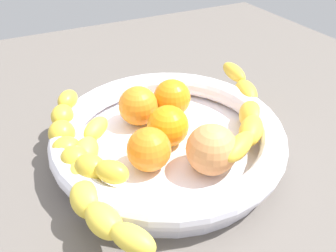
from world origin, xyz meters
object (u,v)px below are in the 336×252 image
orange_front (149,149)px  orange_rear (172,98)px  peach_blush (212,149)px  banana_draped_left (93,182)px  fruit_bowl (168,136)px  banana_draped_right (246,110)px  orange_mid_left (167,125)px  banana_arching_top (73,143)px  orange_mid_right (138,106)px

orange_front → orange_rear: bearing=-130.3°
orange_front → orange_rear: orange_rear is taller
peach_blush → banana_draped_left: bearing=-7.4°
fruit_bowl → banana_draped_left: banana_draped_left is taller
banana_draped_right → banana_draped_left: bearing=9.3°
banana_draped_left → orange_front: size_ratio=4.20×
orange_mid_left → banana_arching_top: bearing=-7.5°
banana_draped_left → orange_mid_left: bearing=-154.9°
fruit_bowl → banana_arching_top: size_ratio=1.46×
banana_draped_right → orange_mid_left: orange_mid_left is taller
banana_draped_right → orange_mid_right: size_ratio=3.82×
banana_draped_right → orange_front: (17.27, 2.02, 0.01)cm
fruit_bowl → orange_mid_left: bearing=-83.4°
banana_draped_left → orange_rear: size_ratio=4.11×
fruit_bowl → banana_arching_top: 13.40cm
banana_draped_left → orange_mid_right: size_ratio=4.03×
fruit_bowl → peach_blush: bearing=107.9°
orange_rear → peach_blush: peach_blush is taller
banana_arching_top → banana_draped_right: bearing=172.3°
banana_arching_top → peach_blush: (-15.54, 9.60, 0.17)cm
banana_draped_left → banana_arching_top: (0.41, -7.63, 0.58)cm
banana_draped_right → orange_mid_right: (14.51, -8.26, 0.14)cm
orange_mid_left → orange_rear: size_ratio=0.99×
fruit_bowl → banana_draped_right: bearing=173.4°
banana_draped_left → orange_front: 8.42cm
orange_front → peach_blush: peach_blush is taller
orange_mid_left → orange_mid_right: 6.73cm
banana_draped_left → banana_draped_right: bearing=-170.7°
orange_mid_left → orange_rear: 7.60cm
banana_draped_right → orange_rear: (8.65, -8.15, 0.08)cm
banana_draped_right → orange_mid_left: size_ratio=3.92×
banana_arching_top → fruit_bowl: bearing=171.3°
orange_front → peach_blush: bearing=149.6°
orange_rear → orange_front: bearing=49.7°
banana_draped_left → peach_blush: peach_blush is taller
orange_mid_right → banana_draped_left: bearing=48.7°
fruit_bowl → peach_blush: peach_blush is taller
banana_arching_top → peach_blush: 18.27cm
orange_mid_left → orange_mid_right: bearing=-75.0°
orange_front → orange_mid_left: size_ratio=0.98×
orange_mid_left → peach_blush: (-2.49, 7.89, 0.37)cm
banana_arching_top → orange_front: bearing=147.2°
orange_mid_right → orange_rear: 5.86cm
peach_blush → orange_front: bearing=-30.4°
orange_front → banana_arching_top: bearing=-32.8°
orange_mid_left → banana_draped_right: bearing=172.1°
banana_draped_left → orange_mid_left: orange_mid_left is taller
banana_arching_top → orange_mid_right: 12.28cm
banana_draped_left → peach_blush: bearing=172.6°
orange_mid_left → orange_front: bearing=40.0°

